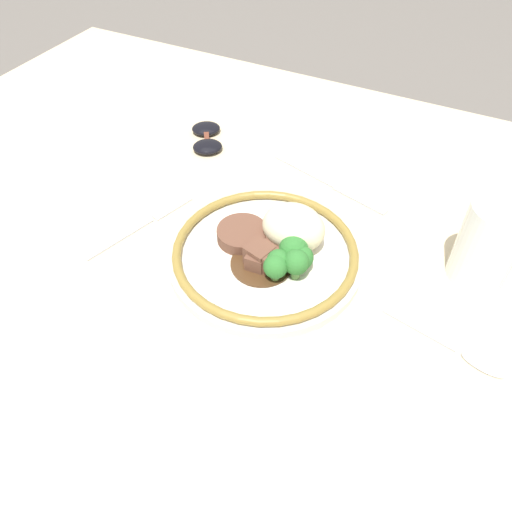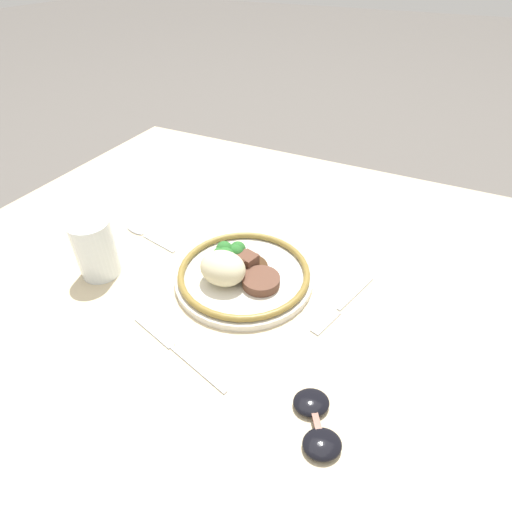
{
  "view_description": "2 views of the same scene",
  "coord_description": "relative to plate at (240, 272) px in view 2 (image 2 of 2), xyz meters",
  "views": [
    {
      "loc": [
        0.24,
        -0.39,
        0.51
      ],
      "look_at": [
        0.04,
        0.0,
        0.05
      ],
      "focal_mm": 35.0,
      "sensor_mm": 36.0,
      "label": 1
    },
    {
      "loc": [
        -0.22,
        0.51,
        0.53
      ],
      "look_at": [
        0.03,
        -0.01,
        0.07
      ],
      "focal_mm": 28.0,
      "sensor_mm": 36.0,
      "label": 2
    }
  ],
  "objects": [
    {
      "name": "juice_glass",
      "position": [
        0.25,
        0.1,
        0.03
      ],
      "size": [
        0.07,
        0.07,
        0.11
      ],
      "color": "orange",
      "rests_on": "dining_table"
    },
    {
      "name": "plate",
      "position": [
        0.0,
        0.0,
        0.0
      ],
      "size": [
        0.25,
        0.25,
        0.07
      ],
      "color": "silver",
      "rests_on": "dining_table"
    },
    {
      "name": "dining_table",
      "position": [
        -0.05,
        -0.02,
        -0.04
      ],
      "size": [
        1.35,
        1.07,
        0.03
      ],
      "color": "beige",
      "rests_on": "ground"
    },
    {
      "name": "spoon",
      "position": [
        0.26,
        -0.04,
        -0.02
      ],
      "size": [
        0.15,
        0.04,
        0.01
      ],
      "rotation": [
        0.0,
        0.0,
        -0.21
      ],
      "color": "#ADADB2",
      "rests_on": "dining_table"
    },
    {
      "name": "ground_plane",
      "position": [
        -0.05,
        -0.02,
        -0.05
      ],
      "size": [
        8.0,
        8.0,
        0.0
      ],
      "primitive_type": "plane",
      "color": "#5B5651"
    },
    {
      "name": "sunglasses",
      "position": [
        -0.22,
        0.21,
        -0.01
      ],
      "size": [
        0.1,
        0.11,
        0.02
      ],
      "rotation": [
        0.0,
        0.0,
        0.58
      ],
      "color": "black",
      "rests_on": "dining_table"
    },
    {
      "name": "fork",
      "position": [
        -0.19,
        -0.01,
        -0.02
      ],
      "size": [
        0.06,
        0.18,
        0.0
      ],
      "rotation": [
        0.0,
        0.0,
        1.28
      ],
      "color": "#ADADB2",
      "rests_on": "dining_table"
    },
    {
      "name": "knife",
      "position": [
        0.02,
        0.19,
        -0.02
      ],
      "size": [
        0.2,
        0.07,
        0.0
      ],
      "rotation": [
        0.0,
        0.0,
        -0.28
      ],
      "color": "#ADADB2",
      "rests_on": "dining_table"
    }
  ]
}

